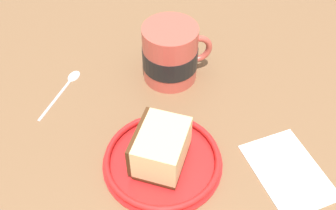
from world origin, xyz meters
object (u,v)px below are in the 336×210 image
cake_slice (161,147)px  teaspoon (67,83)px  folded_napkin (288,171)px  tea_mug (171,54)px  small_plate (163,160)px

cake_slice → teaspoon: (24.61, 1.18, -3.59)cm
folded_napkin → tea_mug: bearing=-2.9°
small_plate → tea_mug: tea_mug is taller
small_plate → folded_napkin: (-14.00, -12.97, -0.55)cm
teaspoon → small_plate: bearing=-177.0°
small_plate → cake_slice: bearing=30.7°
small_plate → teaspoon: (24.84, 1.32, -0.50)cm
teaspoon → folded_napkin: 41.39cm
tea_mug → small_plate: bearing=133.9°
teaspoon → tea_mug: bearing=-124.9°
folded_napkin → small_plate: bearing=42.8°
tea_mug → folded_napkin: bearing=177.1°
cake_slice → tea_mug: size_ratio=0.94×
small_plate → teaspoon: size_ratio=1.47×
small_plate → cake_slice: size_ratio=1.61×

